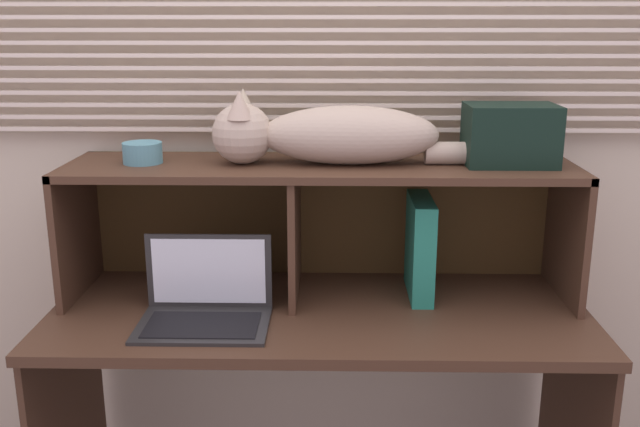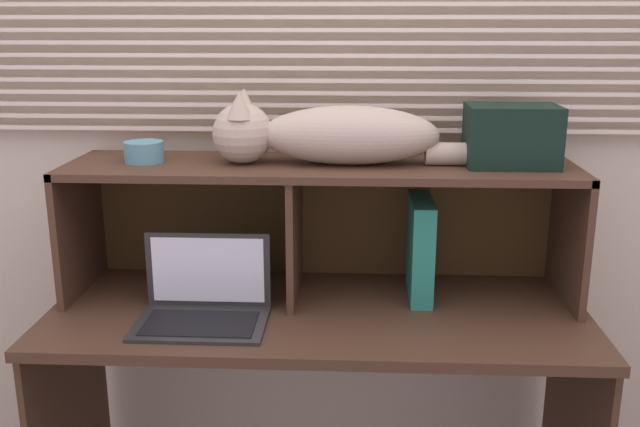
# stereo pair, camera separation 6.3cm
# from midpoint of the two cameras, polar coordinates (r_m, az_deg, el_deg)

# --- Properties ---
(back_panel_with_blinds) EXTENTS (4.40, 0.08, 2.50)m
(back_panel_with_blinds) POSITION_cam_midpoint_polar(r_m,az_deg,el_deg) (2.25, -0.69, 8.39)
(back_panel_with_blinds) COLOR beige
(back_panel_with_blinds) RESTS_ON ground
(desk) EXTENTS (1.52, 0.63, 0.73)m
(desk) POSITION_cam_midpoint_polar(r_m,az_deg,el_deg) (2.10, -0.94, -11.07)
(desk) COLOR #452D1E
(desk) RESTS_ON ground
(hutch_shelf_unit) EXTENTS (1.46, 0.37, 0.40)m
(hutch_shelf_unit) POSITION_cam_midpoint_polar(r_m,az_deg,el_deg) (2.10, -1.06, 1.23)
(hutch_shelf_unit) COLOR #452D1E
(hutch_shelf_unit) RESTS_ON desk
(cat) EXTENTS (0.86, 0.19, 0.21)m
(cat) POSITION_cam_midpoint_polar(r_m,az_deg,el_deg) (2.03, -0.36, 6.36)
(cat) COLOR #B8A692
(cat) RESTS_ON hutch_shelf_unit
(laptop) EXTENTS (0.35, 0.24, 0.22)m
(laptop) POSITION_cam_midpoint_polar(r_m,az_deg,el_deg) (1.98, -10.08, -7.22)
(laptop) COLOR #272727
(laptop) RESTS_ON desk
(binder_upright) EXTENTS (0.06, 0.25, 0.29)m
(binder_upright) POSITION_cam_midpoint_polar(r_m,az_deg,el_deg) (2.11, 7.16, -2.67)
(binder_upright) COLOR #227F68
(binder_upright) RESTS_ON desk
(book_stack) EXTENTS (0.19, 0.26, 0.05)m
(book_stack) POSITION_cam_midpoint_polar(r_m,az_deg,el_deg) (2.18, -9.00, -5.57)
(book_stack) COLOR #3B4972
(book_stack) RESTS_ON desk
(small_basket) EXTENTS (0.11, 0.11, 0.06)m
(small_basket) POSITION_cam_midpoint_polar(r_m,az_deg,el_deg) (2.12, -14.86, 4.72)
(small_basket) COLOR teal
(small_basket) RESTS_ON hutch_shelf_unit
(storage_box) EXTENTS (0.25, 0.17, 0.17)m
(storage_box) POSITION_cam_midpoint_polar(r_m,az_deg,el_deg) (2.08, 14.14, 6.13)
(storage_box) COLOR black
(storage_box) RESTS_ON hutch_shelf_unit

